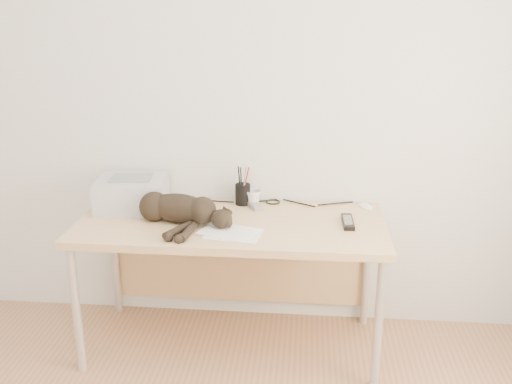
# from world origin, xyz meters

# --- Properties ---
(wall_back) EXTENTS (3.50, 0.00, 3.50)m
(wall_back) POSITION_xyz_m (0.00, 1.75, 1.30)
(wall_back) COLOR silver
(wall_back) RESTS_ON floor
(desk) EXTENTS (1.60, 0.70, 0.74)m
(desk) POSITION_xyz_m (0.00, 1.48, 0.61)
(desk) COLOR #D5B87C
(desk) RESTS_ON floor
(printer) EXTENTS (0.40, 0.35, 0.18)m
(printer) POSITION_xyz_m (-0.57, 1.55, 0.83)
(printer) COLOR #B1B1B6
(printer) RESTS_ON desk
(papers) EXTENTS (0.34, 0.27, 0.01)m
(papers) POSITION_xyz_m (0.02, 1.23, 0.74)
(papers) COLOR white
(papers) RESTS_ON desk
(cat) EXTENTS (0.68, 0.43, 0.16)m
(cat) POSITION_xyz_m (-0.28, 1.35, 0.81)
(cat) COLOR black
(cat) RESTS_ON desk
(mug) EXTENTS (0.13, 0.13, 0.08)m
(mug) POSITION_xyz_m (0.09, 1.66, 0.78)
(mug) COLOR white
(mug) RESTS_ON desk
(pen_cup) EXTENTS (0.09, 0.09, 0.22)m
(pen_cup) POSITION_xyz_m (0.03, 1.66, 0.80)
(pen_cup) COLOR black
(pen_cup) RESTS_ON desk
(remote_grey) EXTENTS (0.14, 0.19, 0.02)m
(remote_grey) POSITION_xyz_m (0.09, 1.64, 0.75)
(remote_grey) COLOR gray
(remote_grey) RESTS_ON desk
(remote_black) EXTENTS (0.06, 0.20, 0.02)m
(remote_black) POSITION_xyz_m (0.60, 1.41, 0.75)
(remote_black) COLOR black
(remote_black) RESTS_ON desk
(mouse) EXTENTS (0.10, 0.13, 0.04)m
(mouse) POSITION_xyz_m (0.72, 1.67, 0.76)
(mouse) COLOR white
(mouse) RESTS_ON desk
(cable_tangle) EXTENTS (1.36, 0.08, 0.01)m
(cable_tangle) POSITION_xyz_m (0.00, 1.70, 0.75)
(cable_tangle) COLOR black
(cable_tangle) RESTS_ON desk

